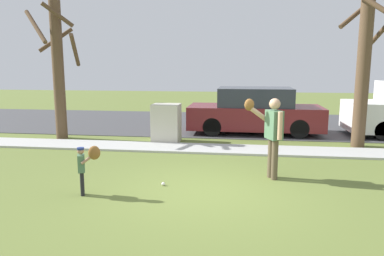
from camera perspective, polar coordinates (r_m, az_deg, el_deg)
name	(u,v)px	position (r m, az deg, el deg)	size (l,w,h in m)	color
ground_plane	(217,151)	(10.69, 3.94, -3.51)	(48.00, 48.00, 0.00)	olive
sidewalk_strip	(218,149)	(10.78, 3.98, -3.24)	(36.00, 1.20, 0.06)	#B2B2AD
road_surface	(226,123)	(15.69, 5.24, 0.74)	(36.00, 6.80, 0.02)	#424244
person_adult	(272,130)	(8.06, 12.20, -0.28)	(0.85, 0.58, 1.75)	brown
person_child	(86,162)	(7.20, -16.10, -5.12)	(0.51, 0.30, 0.97)	black
baseball	(163,184)	(7.66, -4.47, -8.60)	(0.07, 0.07, 0.07)	white
utility_cabinet	(166,123)	(11.86, -3.98, 0.78)	(0.86, 0.79, 1.22)	beige
street_tree_near	(365,51)	(12.03, 25.10, 10.71)	(1.85, 1.88, 5.35)	brown
street_tree_far	(58,66)	(12.99, -19.98, 8.94)	(1.84, 1.88, 4.47)	brown
parked_suv_maroon	(255,112)	(13.45, 9.64, 2.51)	(4.70, 1.90, 1.63)	maroon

